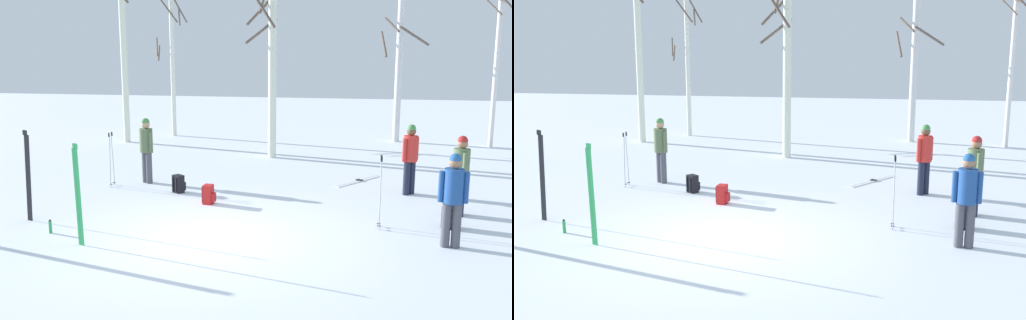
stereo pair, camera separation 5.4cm
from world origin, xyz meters
TOP-DOWN VIEW (x-y plane):
  - ground_plane at (0.00, 0.00)m, footprint 60.00×60.00m
  - person_0 at (3.90, 4.06)m, footprint 0.40×0.39m
  - person_1 at (-2.79, 4.09)m, footprint 0.44×0.34m
  - person_2 at (4.35, 0.30)m, footprint 0.52×0.34m
  - person_3 at (4.81, 2.42)m, footprint 0.34×0.51m
  - ski_pair_planted_0 at (-3.94, 0.42)m, footprint 0.20×0.08m
  - ski_pair_planted_1 at (-2.23, -0.78)m, footprint 0.16×0.08m
  - ski_pair_lying_0 at (2.69, 5.23)m, footprint 1.24×1.64m
  - ski_poles_0 at (-3.53, 3.56)m, footprint 0.07×0.27m
  - ski_poles_1 at (3.12, 1.19)m, footprint 0.07×0.26m
  - backpack_0 at (-1.66, 3.23)m, footprint 0.34×0.34m
  - backpack_1 at (-0.67, 2.36)m, footprint 0.30×0.27m
  - backpack_2 at (4.50, 1.45)m, footprint 0.34×0.35m
  - water_bottle_0 at (-3.12, -0.25)m, footprint 0.06×0.06m
  - birch_tree_0 at (-5.89, 10.23)m, footprint 0.98×1.01m
  - birch_tree_1 at (-4.66, 12.04)m, footprint 1.37×1.17m
  - birch_tree_2 at (-0.13, 8.18)m, footprint 1.12×1.65m
  - birch_tree_3 at (4.01, 12.09)m, footprint 1.74×1.57m
  - birch_tree_4 at (7.28, 11.49)m, footprint 1.95×1.95m

SIDE VIEW (x-z plane):
  - ground_plane at x=0.00m, z-range 0.00..0.00m
  - ski_pair_lying_0 at x=2.69m, z-range -0.01..0.03m
  - water_bottle_0 at x=-3.12m, z-range -0.01..0.26m
  - backpack_0 at x=-1.66m, z-range -0.01..0.43m
  - backpack_1 at x=-0.67m, z-range -0.01..0.43m
  - backpack_2 at x=4.50m, z-range -0.01..0.43m
  - ski_poles_0 at x=-3.53m, z-range 0.05..1.45m
  - ski_poles_1 at x=3.12m, z-range 0.05..1.51m
  - ski_pair_planted_1 at x=-2.23m, z-range -0.01..1.87m
  - ski_pair_planted_0 at x=-3.94m, z-range -0.01..1.89m
  - person_0 at x=3.90m, z-range 0.12..1.84m
  - person_1 at x=-2.79m, z-range 0.12..1.84m
  - person_2 at x=4.35m, z-range 0.12..1.84m
  - person_3 at x=4.81m, z-range 0.12..1.84m
  - birch_tree_1 at x=-4.66m, z-range 0.14..5.59m
  - birch_tree_3 at x=4.01m, z-range 0.09..5.64m
  - birch_tree_2 at x=-0.13m, z-range 0.17..5.87m
  - birch_tree_4 at x=7.28m, z-range 0.16..6.34m
  - birch_tree_0 at x=-5.89m, z-range 0.11..7.93m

